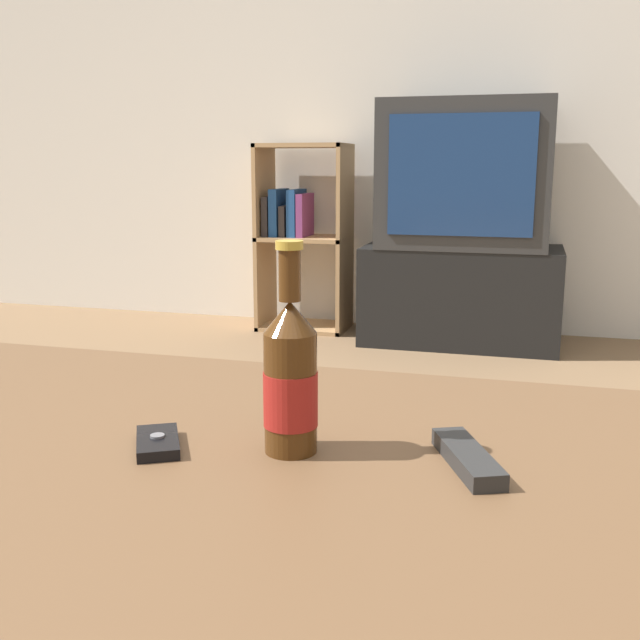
{
  "coord_description": "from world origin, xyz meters",
  "views": [
    {
      "loc": [
        0.34,
        -0.78,
        0.83
      ],
      "look_at": [
        0.03,
        0.33,
        0.59
      ],
      "focal_mm": 42.0,
      "sensor_mm": 36.0,
      "label": 1
    }
  ],
  "objects_px": {
    "tv_stand": "(461,295)",
    "television": "(465,175)",
    "beer_bottle": "(290,378)",
    "remote_control": "(467,458)",
    "bookshelf": "(300,231)",
    "cell_phone": "(160,441)"
  },
  "relations": [
    {
      "from": "beer_bottle",
      "to": "remote_control",
      "type": "xyz_separation_m",
      "value": [
        0.21,
        0.01,
        -0.08
      ]
    },
    {
      "from": "tv_stand",
      "to": "television",
      "type": "distance_m",
      "value": 0.55
    },
    {
      "from": "tv_stand",
      "to": "remote_control",
      "type": "relative_size",
      "value": 5.8
    },
    {
      "from": "bookshelf",
      "to": "remote_control",
      "type": "distance_m",
      "value": 2.96
    },
    {
      "from": "bookshelf",
      "to": "beer_bottle",
      "type": "relative_size",
      "value": 3.61
    },
    {
      "from": "tv_stand",
      "to": "television",
      "type": "bearing_deg",
      "value": -90.0
    },
    {
      "from": "tv_stand",
      "to": "beer_bottle",
      "type": "bearing_deg",
      "value": -89.37
    },
    {
      "from": "bookshelf",
      "to": "cell_phone",
      "type": "xyz_separation_m",
      "value": [
        0.69,
        -2.81,
        -0.0
      ]
    },
    {
      "from": "bookshelf",
      "to": "remote_control",
      "type": "xyz_separation_m",
      "value": [
        1.06,
        -2.76,
        0.0
      ]
    },
    {
      "from": "television",
      "to": "cell_phone",
      "type": "relative_size",
      "value": 6.84
    },
    {
      "from": "tv_stand",
      "to": "cell_phone",
      "type": "xyz_separation_m",
      "value": [
        -0.13,
        -2.71,
        0.27
      ]
    },
    {
      "from": "cell_phone",
      "to": "remote_control",
      "type": "bearing_deg",
      "value": -22.65
    },
    {
      "from": "bookshelf",
      "to": "cell_phone",
      "type": "distance_m",
      "value": 2.89
    },
    {
      "from": "television",
      "to": "cell_phone",
      "type": "bearing_deg",
      "value": -92.79
    },
    {
      "from": "television",
      "to": "bookshelf",
      "type": "distance_m",
      "value": 0.87
    },
    {
      "from": "beer_bottle",
      "to": "remote_control",
      "type": "relative_size",
      "value": 1.66
    },
    {
      "from": "cell_phone",
      "to": "bookshelf",
      "type": "bearing_deg",
      "value": 74.85
    },
    {
      "from": "beer_bottle",
      "to": "tv_stand",
      "type": "bearing_deg",
      "value": 90.63
    },
    {
      "from": "television",
      "to": "remote_control",
      "type": "relative_size",
      "value": 4.85
    },
    {
      "from": "bookshelf",
      "to": "beer_bottle",
      "type": "distance_m",
      "value": 2.9
    },
    {
      "from": "cell_phone",
      "to": "remote_control",
      "type": "height_order",
      "value": "remote_control"
    },
    {
      "from": "remote_control",
      "to": "beer_bottle",
      "type": "bearing_deg",
      "value": 158.93
    }
  ]
}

